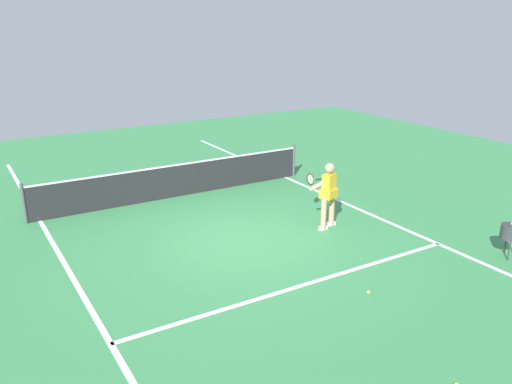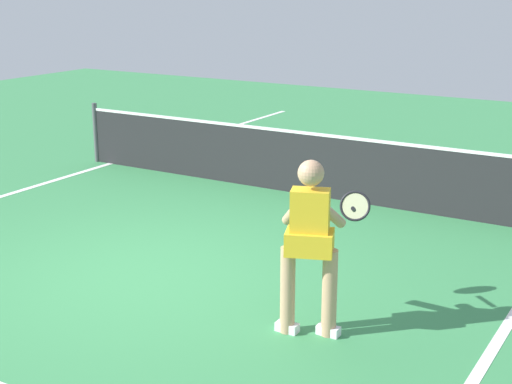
{
  "view_description": "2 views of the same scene",
  "coord_description": "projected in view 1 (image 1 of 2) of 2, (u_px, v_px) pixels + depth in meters",
  "views": [
    {
      "loc": [
        -5.17,
        -9.23,
        4.6
      ],
      "look_at": [
        0.69,
        0.5,
        0.86
      ],
      "focal_mm": 36.72,
      "sensor_mm": 36.0,
      "label": 1
    },
    {
      "loc": [
        4.76,
        -5.7,
        2.97
      ],
      "look_at": [
        1.11,
        0.41,
        0.94
      ],
      "focal_mm": 52.54,
      "sensor_mm": 36.0,
      "label": 2
    }
  ],
  "objects": [
    {
      "name": "service_line_marking",
      "position": [
        304.0,
        285.0,
        9.56
      ],
      "size": [
        7.14,
        0.1,
        0.01
      ],
      "primitive_type": "cube",
      "color": "white",
      "rests_on": "ground"
    },
    {
      "name": "ground_plane",
      "position": [
        241.0,
        240.0,
        11.48
      ],
      "size": [
        27.38,
        27.38,
        0.0
      ],
      "primitive_type": "plane",
      "color": "#38844C"
    },
    {
      "name": "ball_hopper",
      "position": [
        510.0,
        232.0,
        10.52
      ],
      "size": [
        0.36,
        0.36,
        0.74
      ],
      "color": "#333338",
      "rests_on": "ground"
    },
    {
      "name": "sideline_left_marking",
      "position": [
        74.0,
        280.0,
        9.73
      ],
      "size": [
        0.1,
        19.06,
        0.01
      ],
      "primitive_type": "cube",
      "color": "white",
      "rests_on": "ground"
    },
    {
      "name": "court_net",
      "position": [
        177.0,
        180.0,
        14.2
      ],
      "size": [
        7.82,
        0.08,
        0.99
      ],
      "color": "#4C4C51",
      "rests_on": "ground"
    },
    {
      "name": "sideline_right_marking",
      "position": [
        363.0,
        211.0,
        13.23
      ],
      "size": [
        0.1,
        19.06,
        0.01
      ],
      "primitive_type": "cube",
      "color": "white",
      "rests_on": "ground"
    },
    {
      "name": "tennis_player",
      "position": [
        328.0,
        193.0,
        11.97
      ],
      "size": [
        0.66,
        1.1,
        1.55
      ],
      "color": "tan",
      "rests_on": "ground"
    },
    {
      "name": "tennis_ball_mid",
      "position": [
        369.0,
        292.0,
        9.23
      ],
      "size": [
        0.07,
        0.07,
        0.07
      ],
      "primitive_type": "sphere",
      "color": "#D1E533",
      "rests_on": "ground"
    }
  ]
}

